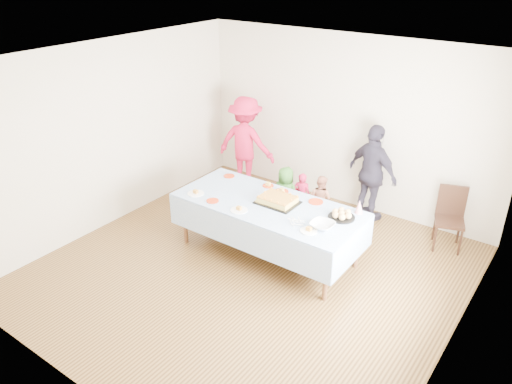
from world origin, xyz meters
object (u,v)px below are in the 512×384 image
party_table (268,207)px  dining_chair (450,214)px  adult_left (246,143)px  birthday_cake (278,200)px

party_table → dining_chair: size_ratio=2.83×
party_table → adult_left: bearing=134.3°
adult_left → party_table: bearing=125.3°
birthday_cake → dining_chair: dining_chair is taller
birthday_cake → dining_chair: 2.43m
birthday_cake → adult_left: adult_left is taller
dining_chair → adult_left: size_ratio=0.55×
birthday_cake → adult_left: (-1.66, 1.51, -0.03)m
party_table → dining_chair: dining_chair is taller
party_table → birthday_cake: (0.10, 0.09, 0.10)m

